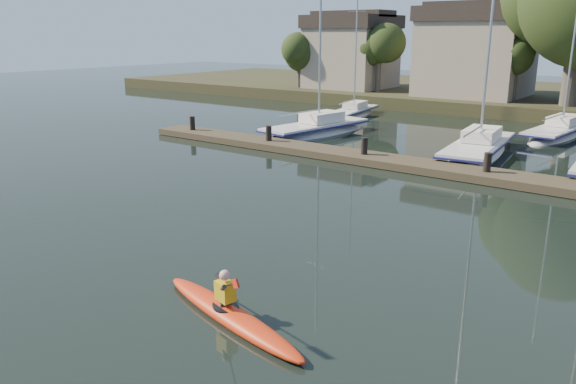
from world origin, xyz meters
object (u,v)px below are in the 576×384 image
Objects in this scene: kayak at (229,312)px; sailboat_5 at (353,118)px; dock at (421,166)px; sailboat_6 at (559,139)px; sailboat_1 at (316,138)px; sailboat_2 at (477,159)px.

kayak is 32.19m from sailboat_5.
dock is 2.16× the size of sailboat_6.
kayak is 0.32× the size of sailboat_6.
sailboat_6 is at bearing 43.02° from sailboat_1.
sailboat_1 reaches higher than sailboat_5.
sailboat_6 reaches higher than kayak.
sailboat_2 is (10.20, -0.09, 0.01)m from sailboat_1.
sailboat_1 is 1.18× the size of sailboat_5.
kayak is 29.27m from sailboat_6.
sailboat_6 is at bearing 76.97° from dock.
kayak is 0.15× the size of dock.
kayak is at bearing -72.66° from sailboat_5.
kayak is 0.30× the size of sailboat_2.
sailboat_6 is at bearing 101.63° from kayak.
sailboat_6 reaches higher than dock.
kayak is at bearing -52.36° from sailboat_1.
sailboat_2 reaches higher than dock.
sailboat_6 is (2.15, 8.65, 0.02)m from sailboat_2.
sailboat_2 is at bearing 78.59° from dock.
sailboat_2 is at bearing 7.77° from sailboat_1.
kayak is 23.75m from sailboat_1.
sailboat_5 is at bearing 113.34° from sailboat_1.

